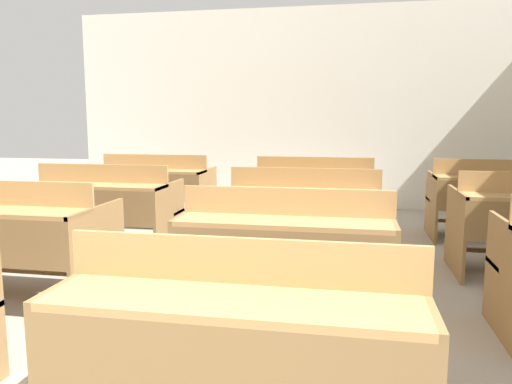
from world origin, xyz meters
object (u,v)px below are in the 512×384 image
Objects in this scene: bench_second_center at (286,252)px; bench_third_left at (104,207)px; bench_third_center at (304,214)px; bench_back_center at (314,193)px; bench_back_right at (496,197)px; bench_back_left at (156,188)px; bench_front_center at (243,344)px; bench_second_left at (11,238)px.

bench_second_center is 1.00× the size of bench_third_left.
bench_third_center is 1.00× the size of bench_back_center.
bench_third_center is 1.00× the size of bench_back_right.
bench_back_right is (1.96, 0.02, 0.00)m from bench_back_center.
bench_third_left is 1.36m from bench_back_left.
bench_third_center is (-0.01, 1.32, 0.00)m from bench_second_center.
bench_second_center is (-0.01, 1.33, 0.00)m from bench_front_center.
bench_second_center is 1.00× the size of bench_third_center.
bench_second_center is at bearing -126.04° from bench_back_right.
bench_back_right is at bearing 34.60° from bench_third_center.
bench_third_left is 1.00× the size of bench_third_center.
bench_second_center and bench_third_center have the same top height.
bench_second_left is 1.00× the size of bench_back_right.
bench_third_left is 2.33m from bench_back_center.
bench_back_center is at bearing 34.53° from bench_third_left.
bench_back_left and bench_back_right have the same top height.
bench_second_left is (-1.98, 1.34, 0.00)m from bench_front_center.
bench_back_center is 1.96m from bench_back_right.
bench_third_left is 1.00× the size of bench_back_right.
bench_second_center and bench_third_left have the same top height.
bench_second_center is 1.00× the size of bench_back_right.
bench_third_left is (-1.94, 1.32, 0.00)m from bench_second_center.
bench_front_center is 1.00× the size of bench_second_left.
bench_back_center is at bearing 90.43° from bench_front_center.
bench_third_center is at bearing -145.40° from bench_back_right.
bench_second_left is 1.00× the size of bench_back_center.
bench_front_center is 2.65m from bench_third_center.
bench_front_center is 1.00× the size of bench_back_right.
bench_front_center is 4.47m from bench_back_left.
bench_back_left is 1.95m from bench_back_center.
bench_back_center is 1.00× the size of bench_back_right.
bench_second_left is 1.00× the size of bench_third_center.
bench_back_left is (-1.96, 1.36, 0.00)m from bench_third_center.
bench_back_left and bench_back_center have the same top height.
bench_front_center is 1.33m from bench_second_center.
bench_second_center is at bearing -0.13° from bench_second_left.
bench_third_left and bench_third_center have the same top height.
bench_third_center is at bearing 90.46° from bench_second_center.
bench_back_center is (-0.03, 3.97, 0.00)m from bench_front_center.
bench_third_left is at bearing -179.98° from bench_third_center.
bench_third_center is at bearing 33.72° from bench_second_left.
bench_third_left and bench_back_left have the same top height.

